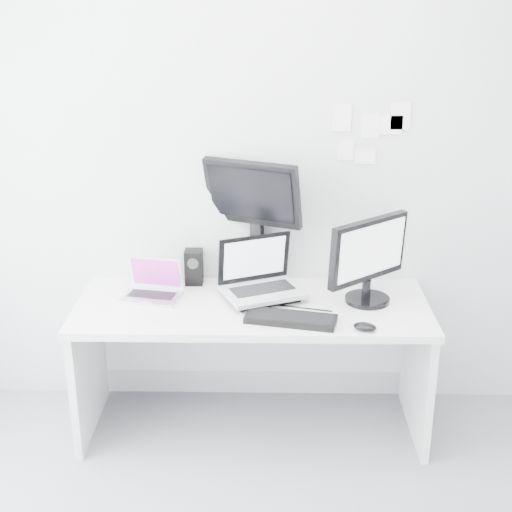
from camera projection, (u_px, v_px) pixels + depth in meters
name	position (u px, v px, depth m)	size (l,w,h in m)	color
back_wall	(253.00, 169.00, 3.76)	(3.60, 3.60, 0.00)	silver
desk	(252.00, 367.00, 3.78)	(1.80, 0.70, 0.73)	white
macbook	(150.00, 279.00, 3.68)	(0.29, 0.22, 0.22)	silver
speaker	(194.00, 267.00, 3.88)	(0.10, 0.10, 0.19)	black
dell_laptop	(264.00, 270.00, 3.65)	(0.39, 0.31, 0.33)	#AFB2B7
rear_monitor	(254.00, 221.00, 3.80)	(0.52, 0.19, 0.71)	black
samsung_monitor	(370.00, 260.00, 3.61)	(0.50, 0.23, 0.46)	black
keyboard	(291.00, 319.00, 3.46)	(0.44, 0.16, 0.03)	black
mouse	(365.00, 327.00, 3.37)	(0.11, 0.07, 0.04)	black
wall_note_0	(341.00, 118.00, 3.66)	(0.10, 0.00, 0.14)	white
wall_note_1	(371.00, 126.00, 3.67)	(0.09, 0.00, 0.13)	white
wall_note_2	(401.00, 116.00, 3.65)	(0.10, 0.00, 0.14)	white
wall_note_3	(365.00, 156.00, 3.72)	(0.11, 0.00, 0.08)	white
wall_note_4	(391.00, 125.00, 3.67)	(0.12, 0.00, 0.10)	white
wall_note_5	(346.00, 150.00, 3.71)	(0.08, 0.00, 0.11)	white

